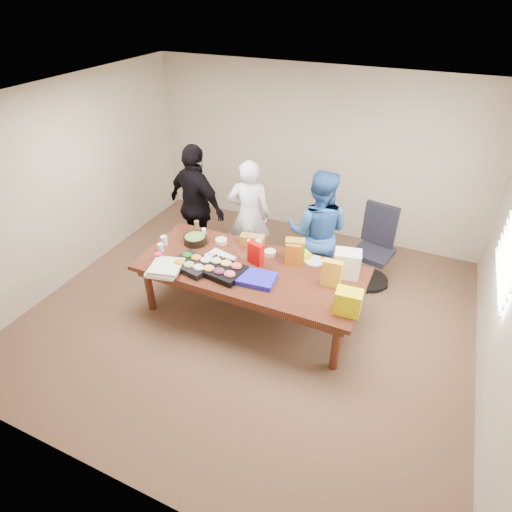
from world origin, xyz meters
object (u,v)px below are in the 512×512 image
at_px(office_chair, 374,250).
at_px(person_center, 249,215).
at_px(conference_table, 250,291).
at_px(salad_bowl, 195,239).
at_px(sheet_cake, 219,259).
at_px(person_right, 317,232).

height_order(office_chair, person_center, person_center).
relative_size(conference_table, person_center, 1.66).
height_order(office_chair, salad_bowl, office_chair).
relative_size(person_center, salad_bowl, 5.36).
xyz_separation_m(office_chair, sheet_cake, (-1.70, -1.36, 0.22)).
bearing_deg(sheet_cake, office_chair, 53.10).
bearing_deg(office_chair, salad_bowl, -141.44).
height_order(person_right, sheet_cake, person_right).
xyz_separation_m(office_chair, salad_bowl, (-2.20, -1.10, 0.24)).
relative_size(person_right, salad_bowl, 5.61).
xyz_separation_m(person_center, person_right, (1.06, -0.12, 0.04)).
height_order(person_center, person_right, person_right).
distance_m(conference_table, person_center, 1.26).
bearing_deg(salad_bowl, person_center, 63.98).
bearing_deg(sheet_cake, person_center, 109.01).
distance_m(conference_table, office_chair, 1.85).
bearing_deg(person_center, person_right, 155.72).
height_order(sheet_cake, salad_bowl, salad_bowl).
xyz_separation_m(person_right, sheet_cake, (-0.98, -0.97, -0.10)).
bearing_deg(salad_bowl, office_chair, 26.70).
bearing_deg(office_chair, person_right, -139.92).
height_order(office_chair, sheet_cake, office_chair).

